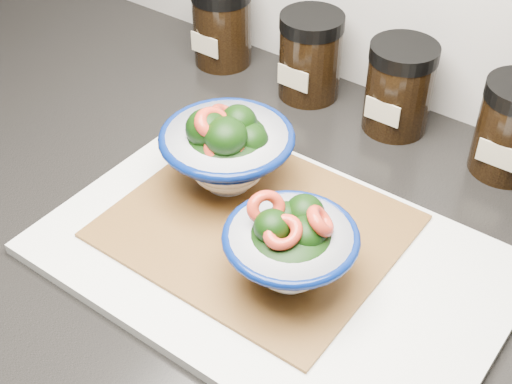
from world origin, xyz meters
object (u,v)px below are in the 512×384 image
Objects in this scene: spice_jar_a at (222,25)px; spice_jar_c at (399,88)px; spice_jar_b at (310,56)px; cutting_board at (274,258)px; bowl_right at (291,246)px; bowl_left at (228,148)px.

spice_jar_a and spice_jar_c have the same top height.
spice_jar_b and spice_jar_c have the same top height.
spice_jar_b is (-0.14, 0.28, 0.05)m from cutting_board.
cutting_board is 3.98× the size of spice_jar_b.
spice_jar_c reaches higher than bowl_right.
bowl_right is at bearing -43.32° from spice_jar_a.
spice_jar_a is (-0.32, 0.30, 0.00)m from bowl_right.
bowl_left is at bearing 150.29° from bowl_right.
spice_jar_c is (0.27, 0.00, 0.00)m from spice_jar_a.
bowl_left is (-0.10, 0.06, 0.06)m from cutting_board.
cutting_board is 0.40m from spice_jar_a.
spice_jar_a reaches higher than bowl_right.
bowl_left is 0.23m from spice_jar_b.
bowl_left reaches higher than spice_jar_b.
bowl_right is at bearing -29.71° from bowl_left.
spice_jar_c is at bearing 98.71° from bowl_right.
bowl_left reaches higher than bowl_right.
cutting_board is 0.13m from bowl_left.
bowl_right is 1.12× the size of spice_jar_b.
spice_jar_b reaches higher than bowl_right.
spice_jar_a is 1.00× the size of spice_jar_c.
spice_jar_a reaches higher than cutting_board.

